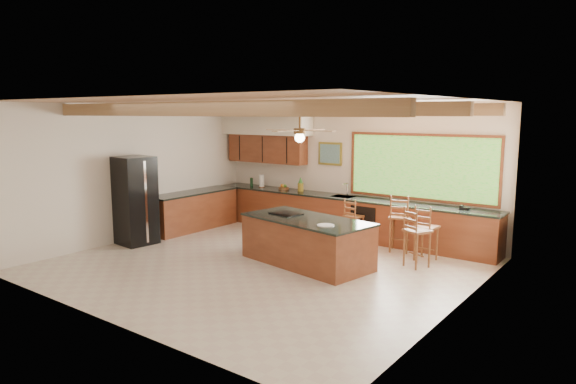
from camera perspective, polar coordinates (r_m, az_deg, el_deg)
The scene contains 9 objects.
ground at distance 9.63m, azimuth -2.94°, elevation -8.15°, with size 7.20×7.20×0.00m, color beige.
room_shell at distance 9.84m, azimuth -1.37°, elevation 5.35°, with size 7.27×6.54×3.02m.
counter_run at distance 11.94m, azimuth 1.74°, elevation -2.51°, with size 7.12×3.10×1.27m.
island at distance 9.62m, azimuth 2.08°, elevation -5.46°, with size 2.65×1.58×0.89m.
refrigerator at distance 11.48m, azimuth -16.62°, elevation -0.91°, with size 0.81×0.79×1.89m.
bar_stool_a at distance 10.60m, azimuth 12.22°, elevation -2.87°, with size 0.52×0.52×1.18m.
bar_stool_b at distance 11.10m, azimuth 7.22°, elevation -2.78°, with size 0.40×0.40×1.00m.
bar_stool_c at distance 9.61m, azimuth 14.04°, elevation -4.34°, with size 0.53×0.53×1.12m.
bar_stool_d at distance 10.07m, azimuth 15.01°, elevation -3.90°, with size 0.42×0.42×1.09m.
Camera 1 is at (5.89, -7.08, 2.79)m, focal length 32.00 mm.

